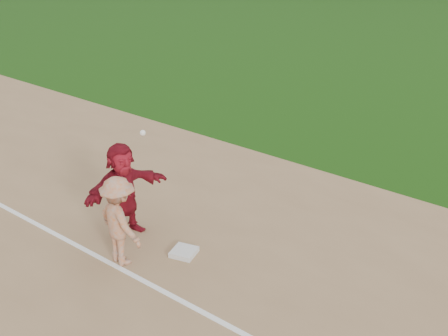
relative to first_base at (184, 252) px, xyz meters
The scene contains 5 objects.
ground 0.25m from the first_base, 102.87° to the right, with size 160.00×160.00×0.00m, color #18430C.
foul_line 1.04m from the first_base, 93.01° to the right, with size 60.00×0.10×0.01m, color white.
first_base is the anchor object (origin of this frame).
base_runner 1.66m from the first_base, behind, with size 1.76×0.56×1.90m, color maroon.
first_base_play 1.36m from the first_base, 130.39° to the right, with size 1.17×0.80×2.60m.
Camera 1 is at (6.01, -6.14, 5.83)m, focal length 45.00 mm.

